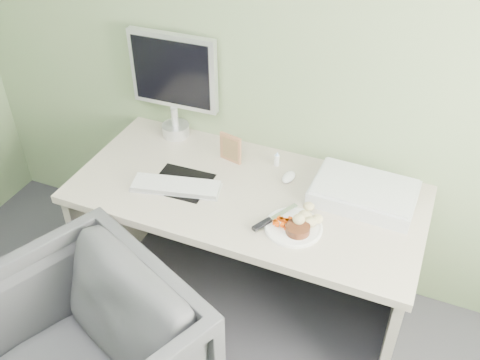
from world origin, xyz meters
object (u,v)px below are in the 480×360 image
at_px(desk, 246,221).
at_px(scanner, 364,193).
at_px(plate, 293,227).
at_px(monitor, 174,80).

xyz_separation_m(desk, scanner, (0.50, 0.15, 0.22)).
relative_size(plate, scanner, 0.54).
bearing_deg(desk, scanner, 16.31).
bearing_deg(monitor, desk, -33.02).
bearing_deg(monitor, plate, -32.30).
bearing_deg(desk, plate, -29.09).
xyz_separation_m(desk, plate, (0.28, -0.15, 0.19)).
xyz_separation_m(desk, monitor, (-0.52, 0.31, 0.49)).
relative_size(desk, monitor, 2.93).
height_order(plate, scanner, scanner).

